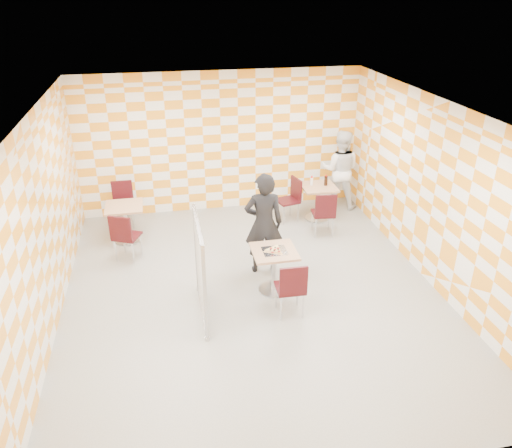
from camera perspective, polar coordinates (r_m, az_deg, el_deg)
The scene contains 15 objects.
room_shell at distance 8.02m, azimuth -1.18°, elevation 3.24°, with size 7.00×7.00×7.00m.
main_table at distance 8.06m, azimuth 2.07°, elevation -4.53°, with size 0.70×0.70×0.75m.
second_table at distance 10.60m, azimuth 7.11°, elevation 3.12°, with size 0.70×0.70×0.75m.
empty_table at distance 9.92m, azimuth -14.71°, elevation 0.77°, with size 0.70×0.70×0.75m.
chair_main_front at distance 7.45m, azimuth 4.08°, elevation -7.08°, with size 0.43×0.44×0.92m.
chair_second_front at distance 9.86m, azimuth 7.81°, elevation 1.48°, with size 0.46×0.47×0.92m.
chair_second_side at distance 10.49m, azimuth 4.08°, elevation 3.21°, with size 0.52×0.51×0.92m.
chair_empty_near at distance 9.20m, azimuth -14.85°, elevation -1.10°, with size 0.56×0.57×0.92m.
chair_empty_far at distance 10.63m, azimuth -14.97°, elevation 2.67°, with size 0.42×0.43×0.92m.
partition at distance 7.41m, azimuth -6.39°, elevation -5.16°, with size 0.08×1.38×1.55m.
man_dark at distance 8.44m, azimuth 0.89°, elevation 0.03°, with size 0.66×0.43×1.81m, color black.
man_white at distance 11.15m, azimuth 9.57°, elevation 6.15°, with size 0.85×0.66×1.75m, color white.
pizza_on_foil at distance 7.92m, azimuth 2.13°, elevation -2.98°, with size 0.40×0.40×0.04m.
sport_bottle at distance 10.51m, azimuth 6.37°, elevation 4.90°, with size 0.06×0.06×0.20m.
soda_bottle at distance 10.53m, azimuth 7.99°, elevation 4.93°, with size 0.07×0.07×0.23m.
Camera 1 is at (-1.29, -6.73, 4.62)m, focal length 35.00 mm.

